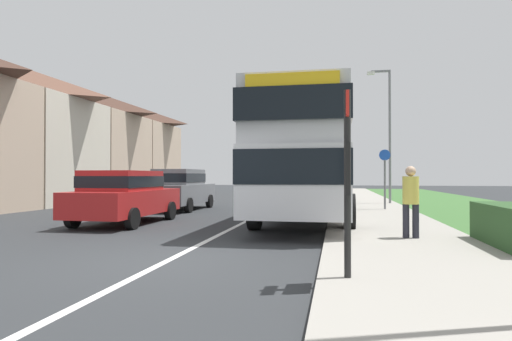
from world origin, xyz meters
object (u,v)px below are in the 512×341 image
at_px(bus_stop_sign, 347,170).
at_px(cycle_route_sign, 385,177).
at_px(parked_car_red, 125,195).
at_px(parked_car_grey, 181,188).
at_px(pedestrian_at_stop, 411,198).
at_px(street_lamp_mid, 387,127).
at_px(double_decker_bus, 308,155).

xyz_separation_m(bus_stop_sign, cycle_route_sign, (1.76, 12.20, -0.11)).
distance_m(parked_car_red, parked_car_grey, 5.42).
height_order(parked_car_grey, pedestrian_at_stop, parked_car_grey).
distance_m(bus_stop_sign, street_lamp_mid, 16.55).
relative_size(bus_stop_sign, cycle_route_sign, 1.03).
relative_size(parked_car_red, cycle_route_sign, 1.74).
bearing_deg(cycle_route_sign, parked_car_grey, -176.90).
xyz_separation_m(parked_car_red, cycle_route_sign, (8.25, 5.87, 0.54)).
bearing_deg(street_lamp_mid, cycle_route_sign, -97.83).
distance_m(parked_car_red, bus_stop_sign, 9.09).
distance_m(double_decker_bus, bus_stop_sign, 8.68).
xyz_separation_m(pedestrian_at_stop, cycle_route_sign, (0.33, 8.27, 0.45)).
xyz_separation_m(double_decker_bus, bus_stop_sign, (1.07, -8.60, -0.60)).
xyz_separation_m(parked_car_red, parked_car_grey, (-0.24, 5.41, 0.06)).
bearing_deg(street_lamp_mid, double_decker_bus, -113.95).
xyz_separation_m(parked_car_red, bus_stop_sign, (6.49, -6.33, 0.65)).
xyz_separation_m(double_decker_bus, pedestrian_at_stop, (2.50, -4.66, -1.17)).
xyz_separation_m(pedestrian_at_stop, street_lamp_mid, (0.89, 12.29, 2.91)).
distance_m(pedestrian_at_stop, bus_stop_sign, 4.22).
bearing_deg(bus_stop_sign, pedestrian_at_stop, 70.04).
xyz_separation_m(bus_stop_sign, street_lamp_mid, (2.31, 16.22, 2.34)).
bearing_deg(cycle_route_sign, pedestrian_at_stop, -92.31).
xyz_separation_m(parked_car_red, street_lamp_mid, (8.81, 9.89, 2.99)).
height_order(cycle_route_sign, street_lamp_mid, street_lamp_mid).
height_order(parked_car_red, cycle_route_sign, cycle_route_sign).
height_order(double_decker_bus, bus_stop_sign, double_decker_bus).
bearing_deg(street_lamp_mid, bus_stop_sign, -98.12).
bearing_deg(parked_car_grey, double_decker_bus, -29.10).
relative_size(double_decker_bus, street_lamp_mid, 1.63).
height_order(parked_car_red, pedestrian_at_stop, pedestrian_at_stop).
bearing_deg(cycle_route_sign, street_lamp_mid, 82.17).
height_order(bus_stop_sign, street_lamp_mid, street_lamp_mid).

